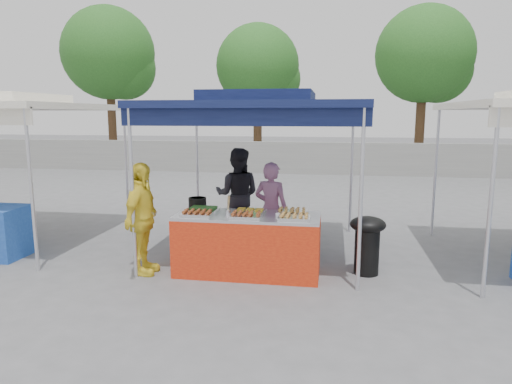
% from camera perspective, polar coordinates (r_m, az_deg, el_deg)
% --- Properties ---
extents(ground_plane, '(80.00, 80.00, 0.00)m').
position_cam_1_polar(ground_plane, '(6.66, -0.87, -9.81)').
color(ground_plane, slate).
extents(back_wall, '(40.00, 0.25, 1.20)m').
position_cam_1_polar(back_wall, '(17.29, 5.73, 4.25)').
color(back_wall, gray).
rests_on(back_wall, ground_plane).
extents(main_canopy, '(3.20, 3.20, 2.57)m').
position_cam_1_polar(main_canopy, '(7.23, 0.49, 10.85)').
color(main_canopy, silver).
rests_on(main_canopy, ground_plane).
extents(tree_0, '(3.97, 3.97, 6.83)m').
position_cam_1_polar(tree_0, '(21.60, -17.50, 15.76)').
color(tree_0, '#472F1B').
rests_on(tree_0, ground_plane).
extents(tree_1, '(3.53, 3.47, 5.96)m').
position_cam_1_polar(tree_1, '(19.82, 0.66, 15.04)').
color(tree_1, '#472F1B').
rests_on(tree_1, ground_plane).
extents(tree_2, '(3.72, 3.69, 6.35)m').
position_cam_1_polar(tree_2, '(19.44, 20.66, 15.33)').
color(tree_2, '#472F1B').
rests_on(tree_2, ground_plane).
extents(vendor_table, '(2.00, 0.80, 0.85)m').
position_cam_1_polar(vendor_table, '(6.44, -1.04, -6.53)').
color(vendor_table, red).
rests_on(vendor_table, ground_plane).
extents(food_tray_fl, '(0.42, 0.30, 0.07)m').
position_cam_1_polar(food_tray_fl, '(6.26, -7.37, -2.73)').
color(food_tray_fl, silver).
rests_on(food_tray_fl, vendor_table).
extents(food_tray_fm, '(0.42, 0.30, 0.07)m').
position_cam_1_polar(food_tray_fm, '(6.09, -1.28, -3.01)').
color(food_tray_fm, silver).
rests_on(food_tray_fm, vendor_table).
extents(food_tray_fr, '(0.42, 0.30, 0.07)m').
position_cam_1_polar(food_tray_fr, '(6.01, 4.81, -3.20)').
color(food_tray_fr, silver).
rests_on(food_tray_fr, vendor_table).
extents(food_tray_bl, '(0.42, 0.30, 0.07)m').
position_cam_1_polar(food_tray_bl, '(6.52, -6.60, -2.22)').
color(food_tray_bl, silver).
rests_on(food_tray_bl, vendor_table).
extents(food_tray_bm, '(0.42, 0.30, 0.07)m').
position_cam_1_polar(food_tray_bm, '(6.39, -0.75, -2.41)').
color(food_tray_bm, silver).
rests_on(food_tray_bm, vendor_table).
extents(food_tray_br, '(0.42, 0.30, 0.07)m').
position_cam_1_polar(food_tray_br, '(6.34, 4.52, -2.52)').
color(food_tray_br, silver).
rests_on(food_tray_br, vendor_table).
extents(cooking_pot, '(0.26, 0.26, 0.15)m').
position_cam_1_polar(cooking_pot, '(6.82, -7.33, -1.34)').
color(cooking_pot, black).
rests_on(cooking_pot, vendor_table).
extents(skewer_cup, '(0.08, 0.08, 0.10)m').
position_cam_1_polar(skewer_cup, '(6.21, -3.51, -2.65)').
color(skewer_cup, silver).
rests_on(skewer_cup, vendor_table).
extents(wok_burner, '(0.49, 0.49, 0.83)m').
position_cam_1_polar(wok_burner, '(6.58, 13.74, -5.84)').
color(wok_burner, black).
rests_on(wok_burner, ground_plane).
extents(crate_left, '(0.49, 0.34, 0.29)m').
position_cam_1_polar(crate_left, '(7.12, -3.28, -7.28)').
color(crate_left, '#1636B3').
rests_on(crate_left, ground_plane).
extents(crate_right, '(0.51, 0.36, 0.31)m').
position_cam_1_polar(crate_right, '(7.05, 2.40, -7.37)').
color(crate_right, '#1636B3').
rests_on(crate_right, ground_plane).
extents(crate_stacked, '(0.49, 0.34, 0.29)m').
position_cam_1_polar(crate_stacked, '(6.97, 2.42, -5.01)').
color(crate_stacked, '#1636B3').
rests_on(crate_stacked, crate_right).
extents(vendor_woman, '(0.62, 0.48, 1.50)m').
position_cam_1_polar(vendor_woman, '(7.13, 1.90, -2.22)').
color(vendor_woman, '#98608A').
rests_on(vendor_woman, ground_plane).
extents(helper_man, '(0.81, 0.63, 1.65)m').
position_cam_1_polar(helper_man, '(8.02, -2.32, -0.37)').
color(helper_man, black).
rests_on(helper_man, ground_plane).
extents(customer_person, '(0.39, 0.93, 1.58)m').
position_cam_1_polar(customer_person, '(6.53, -14.09, -3.29)').
color(customer_person, yellow).
rests_on(customer_person, ground_plane).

